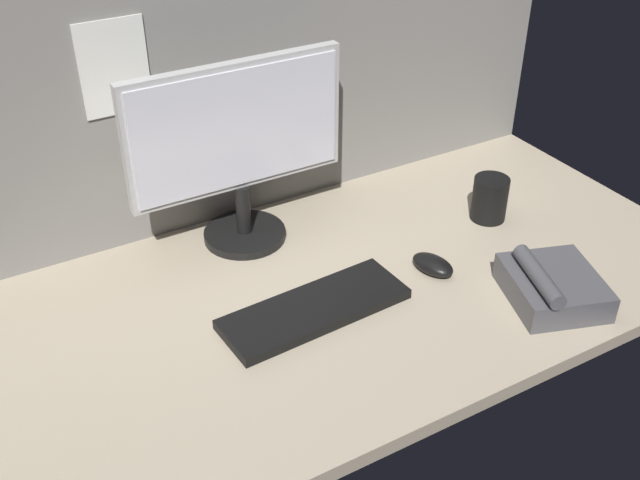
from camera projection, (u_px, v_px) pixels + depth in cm
name	position (u px, v px, depth cm)	size (l,w,h in cm)	color
ground_plane	(284.00, 308.00, 150.42)	(180.00, 80.00, 3.00)	tan
cubicle_wall_back	(197.00, 96.00, 160.39)	(180.00, 5.50, 58.74)	gray
monitor	(238.00, 144.00, 156.56)	(47.31, 18.00, 40.07)	black
keyboard	(315.00, 309.00, 146.12)	(37.00, 13.00, 2.00)	black
mouse	(433.00, 265.00, 157.04)	(5.60, 9.60, 3.40)	black
mug_black_travel	(490.00, 199.00, 172.68)	(8.01, 8.01, 10.25)	black
desk_phone	(552.00, 286.00, 148.46)	(22.24, 23.49, 8.80)	#4C4C51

